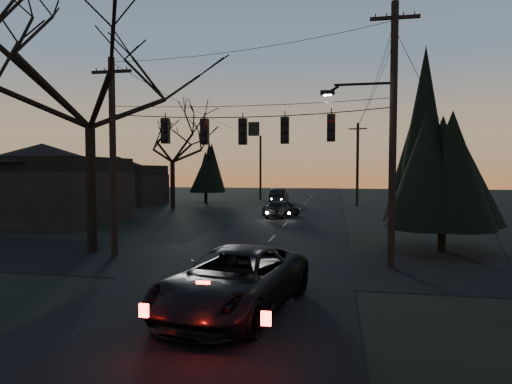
% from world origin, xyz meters
% --- Properties ---
extents(ground_plane, '(160.00, 160.00, 0.00)m').
position_xyz_m(ground_plane, '(0.00, 0.00, 0.00)').
color(ground_plane, black).
extents(main_road, '(8.00, 120.00, 0.02)m').
position_xyz_m(main_road, '(0.00, 20.00, 0.01)').
color(main_road, black).
rests_on(main_road, ground).
extents(cross_road, '(60.00, 7.00, 0.02)m').
position_xyz_m(cross_road, '(0.00, 10.00, 0.01)').
color(cross_road, black).
rests_on(cross_road, ground).
extents(utility_pole_right, '(5.00, 0.30, 10.00)m').
position_xyz_m(utility_pole_right, '(5.50, 10.00, 0.00)').
color(utility_pole_right, black).
rests_on(utility_pole_right, ground).
extents(utility_pole_left, '(1.80, 0.30, 8.50)m').
position_xyz_m(utility_pole_left, '(-6.00, 10.00, 0.00)').
color(utility_pole_left, black).
rests_on(utility_pole_left, ground).
extents(utility_pole_far_r, '(1.80, 0.30, 8.50)m').
position_xyz_m(utility_pole_far_r, '(5.50, 38.00, 0.00)').
color(utility_pole_far_r, black).
rests_on(utility_pole_far_r, ground).
extents(utility_pole_far_l, '(0.30, 0.30, 8.00)m').
position_xyz_m(utility_pole_far_l, '(-6.00, 46.00, 0.00)').
color(utility_pole_far_l, black).
rests_on(utility_pole_far_l, ground).
extents(span_signal_assembly, '(11.50, 0.44, 1.48)m').
position_xyz_m(span_signal_assembly, '(-0.24, 10.00, 5.33)').
color(span_signal_assembly, black).
rests_on(span_signal_assembly, ground).
extents(bare_tree_left, '(10.93, 10.93, 11.29)m').
position_xyz_m(bare_tree_left, '(-7.48, 10.69, 7.90)').
color(bare_tree_left, black).
rests_on(bare_tree_left, ground).
extents(evergreen_right, '(4.85, 4.85, 8.51)m').
position_xyz_m(evergreen_right, '(8.20, 13.87, 4.85)').
color(evergreen_right, black).
rests_on(evergreen_right, ground).
extents(bare_tree_dist, '(7.52, 7.52, 8.97)m').
position_xyz_m(bare_tree_dist, '(-12.17, 32.19, 6.27)').
color(bare_tree_dist, black).
rests_on(bare_tree_dist, ground).
extents(evergreen_dist, '(3.92, 3.92, 6.47)m').
position_xyz_m(evergreen_dist, '(-11.31, 40.10, 3.83)').
color(evergreen_dist, black).
rests_on(evergreen_dist, ground).
extents(house_left_near, '(10.00, 8.00, 5.60)m').
position_xyz_m(house_left_near, '(-17.00, 20.00, 2.80)').
color(house_left_near, black).
rests_on(house_left_near, ground).
extents(house_left_far, '(9.00, 7.00, 5.20)m').
position_xyz_m(house_left_far, '(-20.00, 36.00, 2.60)').
color(house_left_far, black).
rests_on(house_left_far, ground).
extents(suv_near, '(3.79, 6.24, 1.62)m').
position_xyz_m(suv_near, '(0.80, 4.01, 0.81)').
color(suv_near, black).
rests_on(suv_near, ground).
extents(sedan_oncoming_a, '(2.88, 4.37, 1.38)m').
position_xyz_m(sedan_oncoming_a, '(-0.80, 26.31, 0.69)').
color(sedan_oncoming_a, black).
rests_on(sedan_oncoming_a, ground).
extents(sedan_oncoming_b, '(1.72, 4.79, 1.57)m').
position_xyz_m(sedan_oncoming_b, '(-2.86, 40.40, 0.79)').
color(sedan_oncoming_b, black).
rests_on(sedan_oncoming_b, ground).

